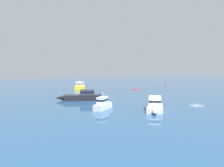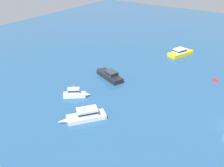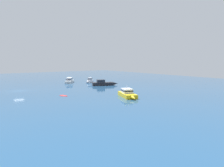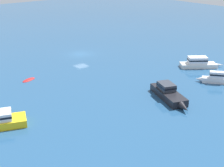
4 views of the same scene
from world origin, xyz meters
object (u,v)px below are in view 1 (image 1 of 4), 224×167
(launch, at_px, (80,86))
(powerboat, at_px, (103,104))
(rib, at_px, (135,90))
(powerboat_1, at_px, (155,105))
(channel_buoy, at_px, (166,85))
(launch_1, at_px, (82,96))

(launch, bearing_deg, powerboat, -172.83)
(rib, relative_size, powerboat_1, 0.39)
(powerboat_1, bearing_deg, channel_buoy, 176.12)
(powerboat, relative_size, powerboat_1, 0.65)
(rib, bearing_deg, powerboat_1, 132.23)
(launch_1, distance_m, channel_buoy, 42.97)
(launch_1, relative_size, channel_buoy, 6.76)
(channel_buoy, bearing_deg, rib, -61.51)
(channel_buoy, bearing_deg, powerboat, -50.04)
(powerboat, xyz_separation_m, channel_buoy, (-31.58, 37.70, -0.71))
(launch, bearing_deg, powerboat_1, -161.63)
(powerboat_1, bearing_deg, powerboat, -88.14)
(launch, relative_size, channel_buoy, 6.72)
(launch_1, xyz_separation_m, channel_buoy, (-21.60, 37.14, -0.71))
(rib, bearing_deg, powerboat, 117.52)
(rib, distance_m, powerboat, 29.11)
(powerboat_1, relative_size, channel_buoy, 5.47)
(rib, relative_size, launch, 0.32)
(powerboat_1, distance_m, channel_buoy, 47.88)
(launch, relative_size, powerboat_1, 1.23)
(rib, distance_m, launch, 15.00)
(launch, bearing_deg, launch_1, -177.71)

